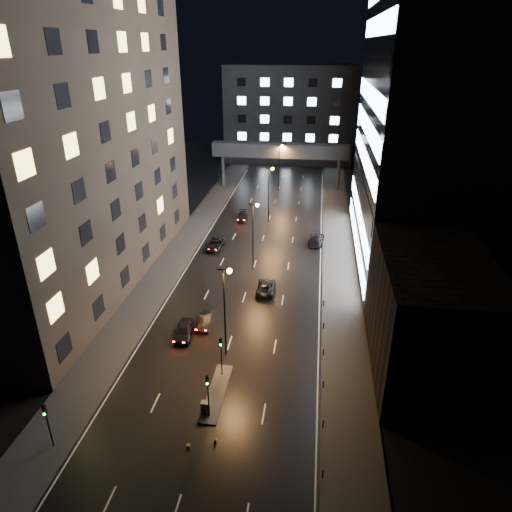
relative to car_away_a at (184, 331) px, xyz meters
The scene contains 26 objects.
ground 29.98m from the car_away_a, 79.88° to the left, with size 160.00×160.00×0.00m, color black.
sidewalk_left 25.56m from the car_away_a, 106.44° to the left, with size 5.00×110.00×0.15m, color #383533.
sidewalk_right 30.28m from the car_away_a, 54.06° to the left, with size 5.00×110.00×0.15m, color #383533.
building_left 29.14m from the car_away_a, 141.91° to the left, with size 15.00×48.00×40.00m, color #2D2319.
building_right_low 25.85m from the car_away_a, ahead, with size 10.00×18.00×12.00m, color black.
building_right_glass 45.16m from the car_away_a, 40.12° to the left, with size 20.00×36.00×45.00m, color black.
building_far 88.45m from the car_away_a, 86.56° to the left, with size 34.00×14.00×25.00m, color #333335.
skybridge 60.22m from the car_away_a, 84.94° to the left, with size 30.00×3.00×10.00m.
median_island 10.18m from the car_away_a, 56.76° to the right, with size 1.60×8.00×0.15m, color #383533.
traffic_signal_near 8.51m from the car_away_a, 47.15° to the right, with size 0.28×0.34×4.40m.
traffic_signal_far 12.99m from the car_away_a, 64.17° to the right, with size 0.28×0.34×4.40m.
traffic_signal_corner 17.77m from the car_away_a, 110.69° to the right, with size 0.28×0.34×4.40m.
bollard_row 15.98m from the car_away_a, 14.48° to the right, with size 0.12×25.12×0.90m.
streetlight_near 8.28m from the car_away_a, 24.68° to the right, with size 1.45×0.50×10.15m.
streetlight_mid_a 19.20m from the car_away_a, 72.77° to the left, with size 1.45×0.50×10.15m.
streetlight_mid_b 38.33m from the car_away_a, 81.76° to the left, with size 1.45×0.50×10.15m.
streetlight_far 58.04m from the car_away_a, 84.61° to the left, with size 1.45×0.50×10.15m.
car_away_a is the anchor object (origin of this frame).
car_away_b 3.12m from the car_away_a, 54.51° to the left, with size 1.38×3.95×1.30m, color black.
car_away_c 24.23m from the car_away_a, 94.25° to the left, with size 2.34×5.07×1.41m, color black.
car_away_d 37.82m from the car_away_a, 89.33° to the left, with size 1.83×4.50×1.31m, color black.
car_toward_a 13.92m from the car_away_a, 55.59° to the left, with size 2.28×4.95×1.38m, color black.
car_toward_b 31.86m from the car_away_a, 63.54° to the left, with size 2.22×5.47×1.59m, color black.
utility_cabinet 12.34m from the car_away_a, 65.24° to the right, with size 0.75×0.55×1.19m, color #525255.
cone_a 15.75m from the car_away_a, 72.82° to the right, with size 0.37×0.37×0.47m, color orange.
cone_b 15.79m from the car_away_a, 64.86° to the right, with size 0.35×0.35×0.57m, color orange.
Camera 1 is at (8.53, -30.54, 29.85)m, focal length 32.00 mm.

